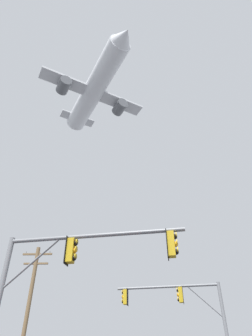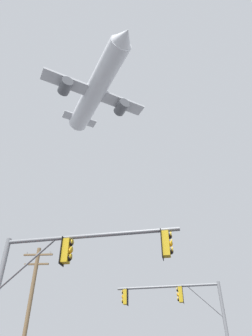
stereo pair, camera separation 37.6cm
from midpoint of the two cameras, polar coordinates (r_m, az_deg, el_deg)
name	(u,v)px [view 2 (the right image)]	position (r m, az deg, el deg)	size (l,w,h in m)	color
signal_pole_near	(64,268)	(11.48, -11.06, -18.59)	(6.85, 1.20, 5.61)	slate
signal_pole_far	(183,307)	(20.47, 11.59, -24.94)	(6.56, 1.20, 5.86)	slate
utility_pole	(29,308)	(23.04, -17.81, -24.41)	(2.20, 0.28, 8.89)	brown
airplane	(96,89)	(54.33, -5.58, 14.98)	(17.68, 22.89, 6.77)	white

